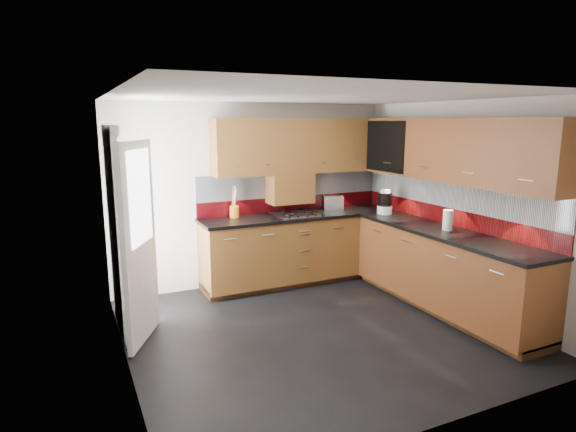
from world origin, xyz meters
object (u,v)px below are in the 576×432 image
toaster (333,203)px  gas_hob (295,214)px  food_processor (385,203)px  utensil_pot (234,210)px

toaster → gas_hob: bearing=-167.1°
gas_hob → food_processor: 1.21m
toaster → food_processor: 0.74m
utensil_pot → toaster: bearing=-1.5°
gas_hob → toaster: bearing=12.9°
gas_hob → food_processor: food_processor is taller
gas_hob → utensil_pot: (-0.78, 0.19, 0.08)m
toaster → food_processor: bearing=-51.9°
utensil_pot → food_processor: 2.01m
toaster → food_processor: food_processor is taller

